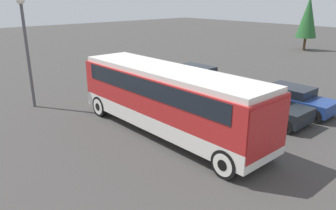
{
  "coord_description": "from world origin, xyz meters",
  "views": [
    {
      "loc": [
        10.12,
        -8.98,
        5.82
      ],
      "look_at": [
        0.0,
        0.0,
        1.32
      ],
      "focal_mm": 35.0,
      "sensor_mm": 36.0,
      "label": 1
    }
  ],
  "objects": [
    {
      "name": "tour_bus",
      "position": [
        0.1,
        0.0,
        1.77
      ],
      "size": [
        9.91,
        2.53,
        2.94
      ],
      "color": "silver",
      "rests_on": "ground_plane"
    },
    {
      "name": "parked_car_near",
      "position": [
        2.1,
        6.94,
        0.68
      ],
      "size": [
        4.26,
        1.85,
        1.32
      ],
      "color": "navy",
      "rests_on": "ground_plane"
    },
    {
      "name": "parked_car_mid",
      "position": [
        1.61,
        4.72,
        0.73
      ],
      "size": [
        4.7,
        1.9,
        1.45
      ],
      "color": "black",
      "rests_on": "ground_plane"
    },
    {
      "name": "parked_car_far",
      "position": [
        -4.84,
        6.97,
        0.68
      ],
      "size": [
        4.79,
        1.83,
        1.35
      ],
      "color": "#BCBCC1",
      "rests_on": "ground_plane"
    },
    {
      "name": "lamp_post",
      "position": [
        -7.72,
        -3.08,
        3.84
      ],
      "size": [
        0.44,
        0.44,
        5.88
      ],
      "color": "#515156",
      "rests_on": "ground_plane"
    },
    {
      "name": "ground_plane",
      "position": [
        0.0,
        0.0,
        0.0
      ],
      "size": [
        120.0,
        120.0,
        0.0
      ],
      "primitive_type": "plane",
      "color": "#423F3D"
    },
    {
      "name": "tree_left",
      "position": [
        -7.61,
        27.52,
        3.64
      ],
      "size": [
        2.23,
        2.23,
        5.9
      ],
      "color": "brown",
      "rests_on": "ground_plane"
    }
  ]
}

